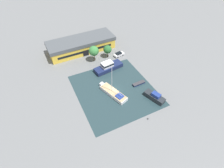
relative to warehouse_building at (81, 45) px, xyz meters
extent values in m
plane|color=slate|center=(1.73, -27.34, -2.60)|extent=(440.00, 440.00, 0.00)
cube|color=#23383D|center=(1.73, -27.34, -2.59)|extent=(24.21, 26.36, 0.01)
cube|color=gold|center=(0.00, 0.00, -0.74)|extent=(26.87, 10.08, 3.72)
cube|color=#474C51|center=(0.00, 0.00, 1.83)|extent=(27.68, 10.38, 1.41)
cube|color=black|center=(0.09, -4.82, -1.30)|extent=(2.40, 0.10, 2.60)
cube|color=black|center=(0.09, -4.81, -0.55)|extent=(22.70, 0.45, 0.93)
cylinder|color=brown|center=(1.89, -9.41, -1.08)|extent=(0.28, 0.28, 3.04)
sphere|color=#387A3D|center=(1.89, -9.41, 1.87)|extent=(3.82, 3.82, 3.82)
cylinder|color=brown|center=(7.60, -9.41, -1.45)|extent=(0.30, 0.30, 2.29)
sphere|color=#28602D|center=(7.60, -9.41, 0.93)|extent=(3.28, 3.28, 3.28)
cube|color=silver|center=(12.07, -10.82, -1.93)|extent=(4.57, 2.51, 0.77)
cube|color=black|center=(11.90, -10.85, -1.27)|extent=(2.49, 1.95, 0.57)
cube|color=black|center=(13.01, -10.66, -1.29)|extent=(0.28, 1.43, 0.45)
cylinder|color=black|center=(13.25, -9.81, -2.30)|extent=(0.63, 0.30, 0.60)
cylinder|color=black|center=(13.52, -11.39, -2.30)|extent=(0.63, 0.30, 0.60)
cylinder|color=black|center=(10.61, -10.26, -2.30)|extent=(0.63, 0.30, 0.60)
cylinder|color=black|center=(10.88, -11.84, -2.30)|extent=(0.63, 0.30, 0.60)
cube|color=silver|center=(0.48, -28.92, -2.04)|extent=(5.84, 10.25, 1.10)
cube|color=silver|center=(-1.22, -23.68, -2.04)|extent=(1.63, 1.55, 1.10)
cube|color=tan|center=(0.48, -28.92, -1.45)|extent=(5.60, 9.84, 0.08)
cylinder|color=silver|center=(0.26, -28.22, 3.29)|extent=(0.16, 0.16, 9.42)
cylinder|color=silver|center=(0.94, -30.33, -0.31)|extent=(1.48, 4.24, 0.12)
cube|color=navy|center=(1.32, -31.49, -1.26)|extent=(2.63, 2.69, 0.30)
cube|color=#19234C|center=(4.56, -16.66, -1.83)|extent=(11.22, 5.09, 1.52)
cube|color=black|center=(4.56, -16.66, -2.45)|extent=(11.33, 5.18, 0.18)
cube|color=silver|center=(4.03, -16.73, -0.20)|extent=(4.43, 3.15, 1.74)
cube|color=black|center=(4.03, -16.73, -0.02)|extent=(4.53, 3.23, 0.56)
cube|color=#19234C|center=(10.33, -28.49, -2.32)|extent=(4.43, 1.42, 0.55)
cube|color=#333338|center=(10.33, -28.49, -2.00)|extent=(4.61, 1.50, 0.08)
cube|color=#23282D|center=(11.08, -36.14, -1.85)|extent=(4.37, 7.06, 1.48)
cube|color=navy|center=(11.21, -36.52, -0.60)|extent=(2.41, 3.05, 1.01)
cylinder|color=#47474C|center=(4.93, -41.73, -2.41)|extent=(0.29, 0.29, 0.37)
sphere|color=#47474C|center=(4.93, -41.73, -2.14)|extent=(0.32, 0.32, 0.32)
camera|label=1|loc=(-16.67, -62.78, 38.57)|focal=28.00mm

